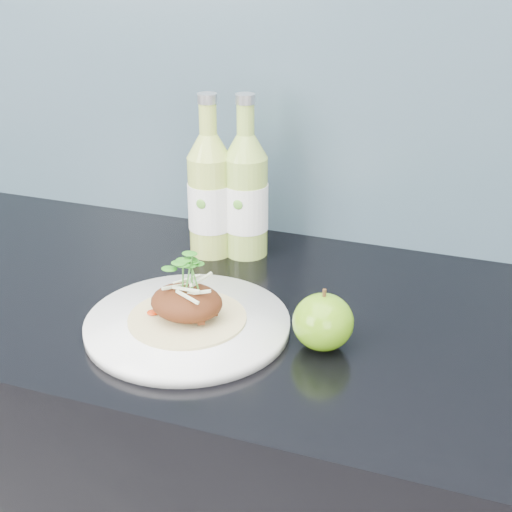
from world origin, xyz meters
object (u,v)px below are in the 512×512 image
object	(u,v)px
green_apple	(323,322)
cider_bottle_right	(246,196)
cider_bottle_left	(210,195)
dinner_plate	(188,324)

from	to	relation	value
green_apple	cider_bottle_right	distance (m)	0.33
cider_bottle_left	cider_bottle_right	xyz separation A→B (m)	(0.06, 0.02, 0.00)
green_apple	cider_bottle_left	world-z (taller)	cider_bottle_left
cider_bottle_left	cider_bottle_right	distance (m)	0.06
dinner_plate	cider_bottle_left	world-z (taller)	cider_bottle_left
cider_bottle_left	dinner_plate	bearing A→B (deg)	-67.25
green_apple	cider_bottle_left	bearing A→B (deg)	138.42
cider_bottle_left	cider_bottle_right	bearing A→B (deg)	23.60
dinner_plate	green_apple	distance (m)	0.19
cider_bottle_left	green_apple	bearing A→B (deg)	-34.89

